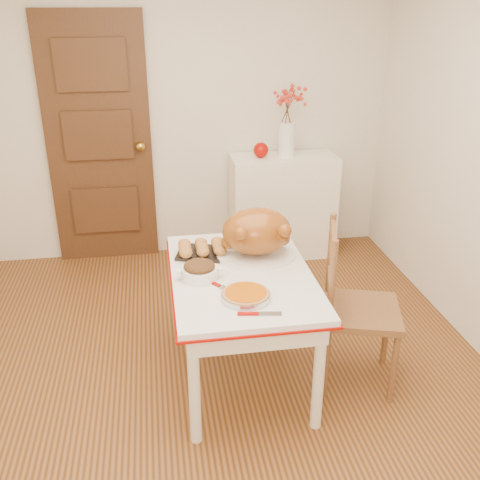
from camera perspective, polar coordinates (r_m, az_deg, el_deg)
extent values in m
cube|color=#4A280E|center=(3.38, -2.76, -15.07)|extent=(3.50, 4.00, 0.00)
cube|color=silver|center=(4.70, -5.99, 13.09)|extent=(3.50, 0.00, 2.50)
cube|color=#3C2216|center=(4.73, -14.45, 9.81)|extent=(0.85, 0.06, 2.06)
cube|color=white|center=(4.83, 4.45, 3.54)|extent=(0.90, 0.40, 0.90)
sphere|color=#9A0801|center=(4.63, 2.20, 9.35)|extent=(0.13, 0.13, 0.13)
cylinder|color=#B35204|center=(2.83, 0.60, -5.67)|extent=(0.28, 0.28, 0.05)
cylinder|color=white|center=(3.53, -0.34, 1.05)|extent=(0.08, 0.08, 0.10)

